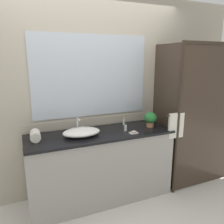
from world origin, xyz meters
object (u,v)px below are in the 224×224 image
amenity_bottle_shampoo (124,121)px  rolled_towel_near_edge (35,135)px  sink_basin (82,132)px  soap_dish (134,132)px  faucet (78,127)px  potted_plant (150,119)px  amenity_bottle_conditioner (126,128)px

amenity_bottle_shampoo → rolled_towel_near_edge: bearing=-172.4°
sink_basin → soap_dish: bearing=-15.6°
faucet → potted_plant: size_ratio=0.89×
potted_plant → amenity_bottle_conditioner: potted_plant is taller
soap_dish → amenity_bottle_shampoo: 0.38m
amenity_bottle_conditioner → soap_dish: bearing=-69.4°
potted_plant → amenity_bottle_conditioner: 0.39m
sink_basin → rolled_towel_near_edge: 0.52m
sink_basin → faucet: (-0.00, 0.18, 0.01)m
sink_basin → soap_dish: (0.61, -0.17, -0.03)m
sink_basin → rolled_towel_near_edge: (-0.51, 0.05, 0.01)m
faucet → potted_plant: (0.94, -0.19, 0.06)m
potted_plant → amenity_bottle_shampoo: size_ratio=1.94×
potted_plant → soap_dish: (-0.33, -0.16, -0.10)m
faucet → amenity_bottle_conditioner: (0.56, -0.22, -0.01)m
faucet → soap_dish: 0.70m
faucet → rolled_towel_near_edge: (-0.51, -0.13, 0.00)m
rolled_towel_near_edge → amenity_bottle_shampoo: bearing=7.6°
soap_dish → amenity_bottle_shampoo: amenity_bottle_shampoo is taller
rolled_towel_near_edge → sink_basin: bearing=-5.7°
rolled_towel_near_edge → faucet: bearing=13.7°
potted_plant → soap_dish: 0.38m
faucet → amenity_bottle_shampoo: (0.65, 0.03, -0.01)m
amenity_bottle_shampoo → rolled_towel_near_edge: (-1.17, -0.16, 0.01)m
soap_dish → amenity_bottle_shampoo: (0.05, 0.38, 0.03)m
sink_basin → faucet: bearing=90.0°
amenity_bottle_shampoo → rolled_towel_near_edge: rolled_towel_near_edge is taller
amenity_bottle_conditioner → amenity_bottle_shampoo: size_ratio=0.90×
soap_dish → amenity_bottle_conditioner: size_ratio=1.08×
sink_basin → amenity_bottle_shampoo: bearing=17.5°
faucet → rolled_towel_near_edge: size_ratio=0.95×
amenity_bottle_shampoo → faucet: bearing=-177.4°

